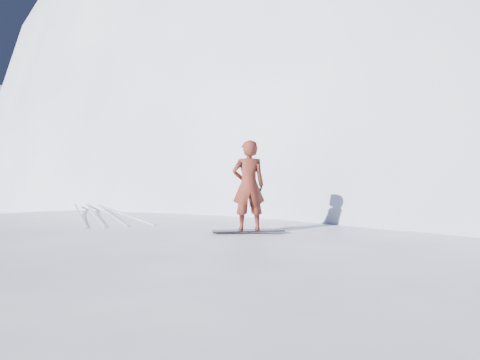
# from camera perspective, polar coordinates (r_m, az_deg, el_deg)

# --- Properties ---
(near_ridge) EXTENTS (36.00, 28.00, 4.80)m
(near_ridge) POSITION_cam_1_polar(r_m,az_deg,el_deg) (13.99, -10.80, -14.41)
(near_ridge) COLOR white
(near_ridge) RESTS_ON ground
(summit_peak) EXTENTS (60.00, 56.00, 56.00)m
(summit_peak) POSITION_cam_1_polar(r_m,az_deg,el_deg) (42.18, 19.03, -2.84)
(summit_peak) COLOR white
(summit_peak) RESTS_ON ground
(peak_shoulder) EXTENTS (28.00, 24.00, 18.00)m
(peak_shoulder) POSITION_cam_1_polar(r_m,az_deg,el_deg) (31.93, 5.56, -4.53)
(peak_shoulder) COLOR white
(peak_shoulder) RESTS_ON ground
(wind_bumps) EXTENTS (16.00, 14.40, 1.00)m
(wind_bumps) POSITION_cam_1_polar(r_m,az_deg,el_deg) (13.25, -17.81, -15.51)
(wind_bumps) COLOR white
(wind_bumps) RESTS_ON ground
(snowboard) EXTENTS (1.63, 0.37, 0.03)m
(snowboard) POSITION_cam_1_polar(r_m,az_deg,el_deg) (12.01, 0.91, -5.43)
(snowboard) COLOR black
(snowboard) RESTS_ON near_ridge
(snowboarder) EXTENTS (0.75, 0.51, 2.01)m
(snowboarder) POSITION_cam_1_polar(r_m,az_deg,el_deg) (11.91, 0.91, -0.58)
(snowboarder) COLOR maroon
(snowboarder) RESTS_ON snowboard
(board_tracks) EXTENTS (2.56, 5.94, 0.04)m
(board_tracks) POSITION_cam_1_polar(r_m,az_deg,el_deg) (15.98, -14.64, -3.40)
(board_tracks) COLOR silver
(board_tracks) RESTS_ON ground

